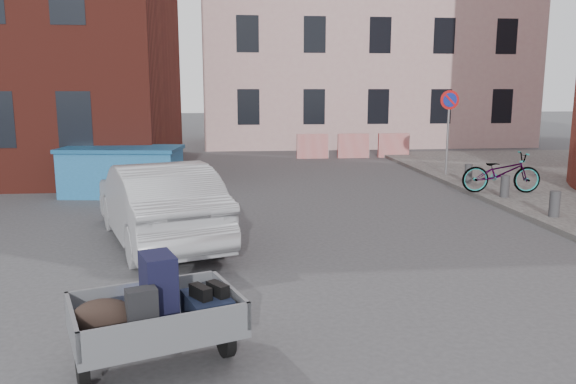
{
  "coord_description": "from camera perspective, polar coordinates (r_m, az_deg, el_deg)",
  "views": [
    {
      "loc": [
        -0.86,
        -7.65,
        2.81
      ],
      "look_at": [
        0.09,
        1.58,
        1.1
      ],
      "focal_mm": 35.0,
      "sensor_mm": 36.0,
      "label": 1
    }
  ],
  "objects": [
    {
      "name": "silver_car",
      "position": [
        10.6,
        -13.06,
        -1.04
      ],
      "size": [
        3.0,
        4.82,
        1.5
      ],
      "primitive_type": "imported",
      "rotation": [
        0.0,
        0.0,
        3.48
      ],
      "color": "#9C9EA3",
      "rests_on": "ground"
    },
    {
      "name": "bicycle",
      "position": [
        15.73,
        20.84,
        1.87
      ],
      "size": [
        2.1,
        0.96,
        1.06
      ],
      "primitive_type": "imported",
      "rotation": [
        0.0,
        0.0,
        1.44
      ],
      "color": "black",
      "rests_on": "sidewalk"
    },
    {
      "name": "barriers",
      "position": [
        23.33,
        6.67,
        4.69
      ],
      "size": [
        4.7,
        0.18,
        1.0
      ],
      "color": "red",
      "rests_on": "ground"
    },
    {
      "name": "trailer",
      "position": [
        5.86,
        -13.38,
        -11.95
      ],
      "size": [
        1.88,
        1.98,
        1.2
      ],
      "rotation": [
        0.0,
        0.0,
        0.35
      ],
      "color": "black",
      "rests_on": "ground"
    },
    {
      "name": "ground",
      "position": [
        8.2,
        0.49,
        -9.6
      ],
      "size": [
        120.0,
        120.0,
        0.0
      ],
      "primitive_type": "plane",
      "color": "#38383A",
      "rests_on": "ground"
    },
    {
      "name": "no_parking_sign",
      "position": [
        18.48,
        16.03,
        7.57
      ],
      "size": [
        0.6,
        0.09,
        2.65
      ],
      "color": "gray",
      "rests_on": "sidewalk"
    },
    {
      "name": "building_pink",
      "position": [
        30.72,
        7.41,
        18.19
      ],
      "size": [
        16.0,
        8.0,
        14.0
      ],
      "primitive_type": "cube",
      "color": "#C59898",
      "rests_on": "ground"
    },
    {
      "name": "dumpster",
      "position": [
        15.62,
        -16.49,
        2.06
      ],
      "size": [
        3.26,
        1.98,
        1.29
      ],
      "rotation": [
        0.0,
        0.0,
        -0.13
      ],
      "color": "#236BA6",
      "rests_on": "ground"
    },
    {
      "name": "bollards",
      "position": [
        13.23,
        25.45,
        -1.1
      ],
      "size": [
        0.22,
        9.02,
        0.55
      ],
      "color": "#3A3A3D",
      "rests_on": "sidewalk"
    }
  ]
}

